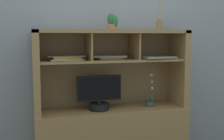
% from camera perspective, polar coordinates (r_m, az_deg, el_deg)
% --- Properties ---
extents(back_wall, '(6.00, 0.02, 2.80)m').
position_cam_1_polar(back_wall, '(2.98, -1.23, 9.24)').
color(back_wall, gray).
rests_on(back_wall, ground).
extents(media_console, '(1.48, 0.44, 1.33)m').
position_cam_1_polar(media_console, '(2.88, -0.04, -10.23)').
color(media_console, '#99784A').
rests_on(media_console, ground).
extents(tv_monitor, '(0.43, 0.19, 0.33)m').
position_cam_1_polar(tv_monitor, '(2.75, -2.56, -5.07)').
color(tv_monitor, black).
rests_on(tv_monitor, media_console).
extents(potted_orchid, '(0.11, 0.11, 0.33)m').
position_cam_1_polar(potted_orchid, '(2.94, 7.54, -6.19)').
color(potted_orchid, '#434D49').
rests_on(potted_orchid, media_console).
extents(magazine_stack_left, '(0.33, 0.26, 0.04)m').
position_cam_1_polar(magazine_stack_left, '(2.78, -0.61, 2.55)').
color(magazine_stack_left, '#9C3227').
rests_on(magazine_stack_left, media_console).
extents(magazine_stack_centre, '(0.36, 0.28, 0.03)m').
position_cam_1_polar(magazine_stack_centre, '(2.86, 8.84, 2.49)').
color(magazine_stack_centre, '#426970').
rests_on(magazine_stack_centre, media_console).
extents(magazine_stack_right, '(0.35, 0.22, 0.04)m').
position_cam_1_polar(magazine_stack_right, '(2.70, -9.01, 2.42)').
color(magazine_stack_right, beige).
rests_on(magazine_stack_right, media_console).
extents(diffuser_bottle, '(0.07, 0.07, 0.29)m').
position_cam_1_polar(diffuser_bottle, '(2.90, 9.38, 8.81)').
color(diffuser_bottle, olive).
rests_on(diffuser_bottle, media_console).
extents(potted_succulent, '(0.12, 0.12, 0.16)m').
position_cam_1_polar(potted_succulent, '(2.75, 0.06, 9.46)').
color(potted_succulent, '#AB7350').
rests_on(potted_succulent, media_console).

